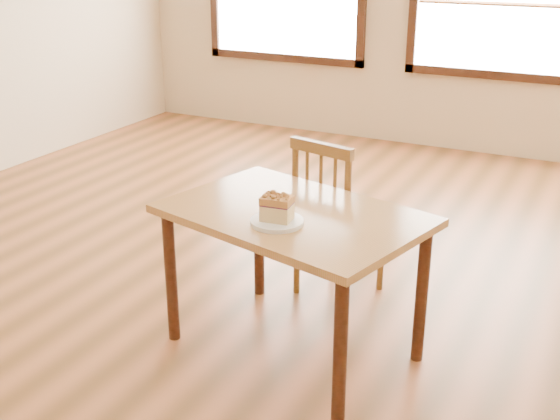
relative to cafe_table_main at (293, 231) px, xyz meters
name	(u,v)px	position (x,y,z in m)	size (l,w,h in m)	color
ground	(271,350)	(-0.09, -0.07, -0.65)	(8.00, 8.00, 0.00)	#97532B
cafe_table_main	(293,231)	(0.00, 0.00, 0.00)	(1.36, 1.07, 0.75)	#A86D41
cafe_chair_main	(336,217)	(-0.04, 0.64, -0.17)	(0.52, 0.52, 0.96)	brown
plate	(277,222)	(0.00, -0.17, 0.11)	(0.24, 0.24, 0.02)	white
cake_slice	(277,207)	(0.00, -0.17, 0.18)	(0.15, 0.12, 0.13)	tan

